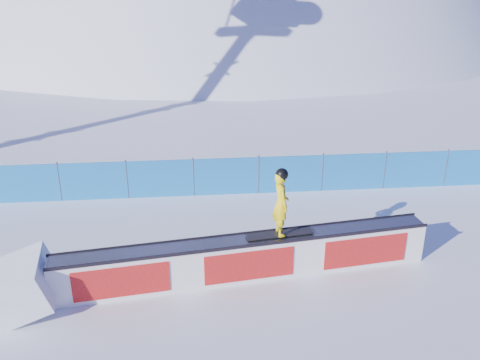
{
  "coord_description": "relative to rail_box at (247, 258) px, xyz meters",
  "views": [
    {
      "loc": [
        -2.97,
        -10.57,
        6.96
      ],
      "look_at": [
        -1.79,
        2.17,
        1.47
      ],
      "focal_mm": 40.0,
      "sensor_mm": 36.0,
      "label": 1
    }
  ],
  "objects": [
    {
      "name": "ground",
      "position": [
        1.85,
        0.14,
        -0.51
      ],
      "size": [
        160.0,
        160.0,
        0.0
      ],
      "primitive_type": "plane",
      "color": "white",
      "rests_on": "ground"
    },
    {
      "name": "snow_hill",
      "position": [
        1.85,
        42.14,
        -18.51
      ],
      "size": [
        64.0,
        64.0,
        64.0
      ],
      "color": "white",
      "rests_on": "ground"
    },
    {
      "name": "safety_fence",
      "position": [
        1.85,
        4.64,
        0.09
      ],
      "size": [
        22.05,
        0.05,
        1.3
      ],
      "color": "blue",
      "rests_on": "ground"
    },
    {
      "name": "rail_box",
      "position": [
        0.0,
        0.0,
        0.0
      ],
      "size": [
        8.65,
        1.76,
        1.04
      ],
      "rotation": [
        0.0,
        0.0,
        0.13
      ],
      "color": "white",
      "rests_on": "ground"
    },
    {
      "name": "snowboarder",
      "position": [
        0.77,
        0.1,
        1.32
      ],
      "size": [
        1.57,
        0.59,
        1.62
      ],
      "rotation": [
        0.0,
        0.0,
        1.71
      ],
      "color": "black",
      "rests_on": "rail_box"
    }
  ]
}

